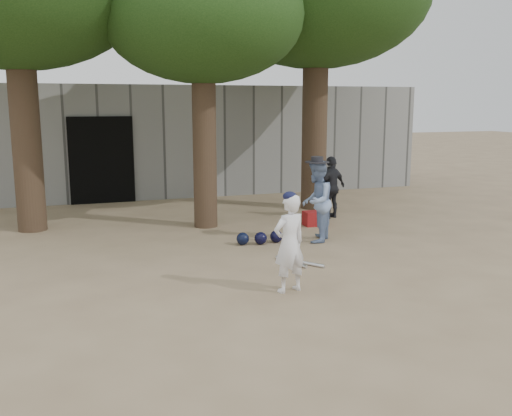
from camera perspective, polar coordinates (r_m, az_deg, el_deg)
name	(u,v)px	position (r m, az deg, el deg)	size (l,w,h in m)	color
ground	(238,291)	(7.87, -1.77, -8.34)	(70.00, 70.00, 0.00)	#937C5E
boy_player	(289,243)	(7.70, 3.35, -3.56)	(0.49, 0.32, 1.35)	white
spectator_blue	(316,201)	(10.51, 6.06, 0.66)	(0.73, 0.57, 1.51)	#7C94BF
spectator_dark	(332,187)	(12.75, 7.56, 2.06)	(0.81, 0.34, 1.38)	black
red_bag	(314,218)	(12.00, 5.81, -1.04)	(0.42, 0.32, 0.30)	maroon
back_building	(136,138)	(17.62, -11.93, 6.89)	(16.00, 5.24, 3.00)	gray
helmet_row	(268,237)	(10.47, 1.20, -2.91)	(1.19, 0.33, 0.23)	black
bat_pile	(298,262)	(9.17, 4.20, -5.44)	(0.56, 0.78, 0.06)	silver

